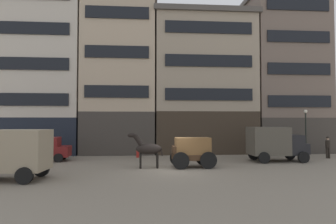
{
  "coord_description": "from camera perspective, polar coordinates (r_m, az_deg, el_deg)",
  "views": [
    {
      "loc": [
        -1.59,
        -17.47,
        3.06
      ],
      "look_at": [
        -0.18,
        2.09,
        3.73
      ],
      "focal_mm": 29.29,
      "sensor_mm": 36.0,
      "label": 1
    }
  ],
  "objects": [
    {
      "name": "ground_plane",
      "position": [
        17.81,
        1.08,
        -11.85
      ],
      "size": [
        120.0,
        120.0,
        0.0
      ],
      "primitive_type": "plane",
      "color": "slate"
    },
    {
      "name": "building_far_left",
      "position": [
        30.27,
        -24.55,
        8.16
      ],
      "size": [
        8.74,
        7.03,
        16.49
      ],
      "color": "black",
      "rests_on": "ground_plane"
    },
    {
      "name": "building_center_left",
      "position": [
        28.43,
        -9.82,
        7.32
      ],
      "size": [
        7.29,
        7.03,
        15.18
      ],
      "color": "#38332D",
      "rests_on": "ground_plane"
    },
    {
      "name": "building_center_right",
      "position": [
        28.72,
        7.09,
        5.79
      ],
      "size": [
        10.13,
        7.03,
        13.78
      ],
      "color": "#33281E",
      "rests_on": "ground_plane"
    },
    {
      "name": "building_far_right",
      "position": [
        31.7,
        22.64,
        7.38
      ],
      "size": [
        7.76,
        7.03,
        16.16
      ],
      "color": "#38332D",
      "rests_on": "ground_plane"
    },
    {
      "name": "cargo_wagon",
      "position": [
        18.44,
        4.99,
        -7.91
      ],
      "size": [
        2.95,
        1.59,
        1.98
      ],
      "color": "#3D2819",
      "rests_on": "ground_plane"
    },
    {
      "name": "draft_horse",
      "position": [
        18.19,
        -4.3,
        -7.6
      ],
      "size": [
        2.35,
        0.65,
        2.3
      ],
      "color": "black",
      "rests_on": "ground_plane"
    },
    {
      "name": "delivery_truck_near",
      "position": [
        22.61,
        21.45,
        -5.98
      ],
      "size": [
        4.36,
        2.15,
        2.62
      ],
      "color": "black",
      "rests_on": "ground_plane"
    },
    {
      "name": "delivery_truck_far",
      "position": [
        16.61,
        -30.38,
        -7.34
      ],
      "size": [
        4.42,
        2.3,
        2.62
      ],
      "color": "black",
      "rests_on": "ground_plane"
    },
    {
      "name": "sedan_dark",
      "position": [
        23.3,
        -24.16,
        -7.08
      ],
      "size": [
        3.81,
        2.08,
        1.83
      ],
      "color": "maroon",
      "rests_on": "ground_plane"
    },
    {
      "name": "pedestrian_officer",
      "position": [
        26.41,
        30.31,
        -6.21
      ],
      "size": [
        0.5,
        0.5,
        1.79
      ],
      "color": "black",
      "rests_on": "ground_plane"
    },
    {
      "name": "streetlamp_curbside",
      "position": [
        27.42,
        26.74,
        -2.56
      ],
      "size": [
        0.32,
        0.32,
        4.12
      ],
      "color": "black",
      "rests_on": "ground_plane"
    },
    {
      "name": "fire_hydrant_curbside",
      "position": [
        23.55,
        -6.32,
        -8.37
      ],
      "size": [
        0.24,
        0.24,
        0.83
      ],
      "color": "maroon",
      "rests_on": "ground_plane"
    }
  ]
}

